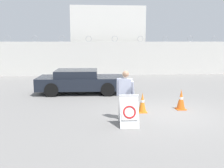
% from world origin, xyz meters
% --- Properties ---
extents(ground_plane, '(90.00, 90.00, 0.00)m').
position_xyz_m(ground_plane, '(0.00, 0.00, 0.00)').
color(ground_plane, gray).
extents(perimeter_wall, '(36.00, 0.30, 3.13)m').
position_xyz_m(perimeter_wall, '(-0.00, 11.15, 1.34)').
color(perimeter_wall, silver).
rests_on(perimeter_wall, ground_plane).
extents(building_block, '(6.33, 6.85, 5.64)m').
position_xyz_m(building_block, '(-1.45, 15.76, 2.82)').
color(building_block, silver).
rests_on(building_block, ground_plane).
extents(barricade_sign, '(0.65, 0.83, 1.03)m').
position_xyz_m(barricade_sign, '(-1.74, -1.15, 0.51)').
color(barricade_sign, white).
rests_on(barricade_sign, ground_plane).
extents(security_guard, '(0.62, 0.53, 1.74)m').
position_xyz_m(security_guard, '(-1.78, -0.59, 0.97)').
color(security_guard, black).
rests_on(security_guard, ground_plane).
extents(traffic_cone_near, '(0.39, 0.39, 0.81)m').
position_xyz_m(traffic_cone_near, '(0.66, 0.61, 0.40)').
color(traffic_cone_near, orange).
rests_on(traffic_cone_near, ground_plane).
extents(traffic_cone_mid, '(0.34, 0.34, 0.77)m').
position_xyz_m(traffic_cone_mid, '(-0.98, 0.32, 0.38)').
color(traffic_cone_mid, orange).
rests_on(traffic_cone_mid, ground_plane).
extents(parked_car_front_coupe, '(4.56, 2.13, 1.23)m').
position_xyz_m(parked_car_front_coupe, '(-3.53, 4.24, 0.64)').
color(parked_car_front_coupe, black).
rests_on(parked_car_front_coupe, ground_plane).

